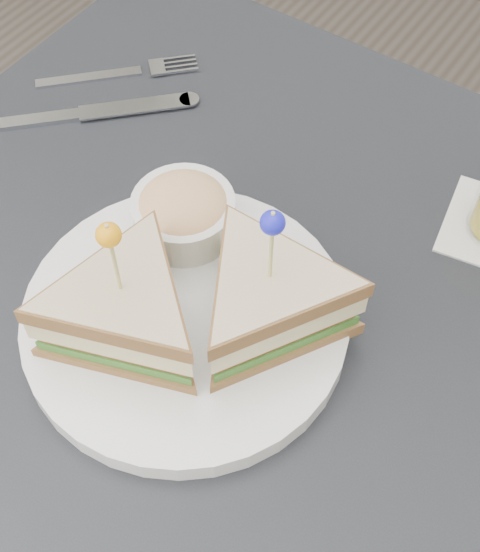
# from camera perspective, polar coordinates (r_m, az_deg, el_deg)

# --- Properties ---
(ground_plane) EXTENTS (3.50, 3.50, 0.00)m
(ground_plane) POSITION_cam_1_polar(r_m,az_deg,el_deg) (1.39, -0.61, -19.44)
(ground_plane) COLOR #3F3833
(table) EXTENTS (0.80, 0.80, 0.75)m
(table) POSITION_cam_1_polar(r_m,az_deg,el_deg) (0.77, -1.04, -5.60)
(table) COLOR black
(table) RESTS_ON ground
(plate_meal) EXTENTS (0.35, 0.34, 0.17)m
(plate_meal) POSITION_cam_1_polar(r_m,az_deg,el_deg) (0.65, -3.52, -1.69)
(plate_meal) COLOR white
(plate_meal) RESTS_ON table
(cutlery_fork) EXTENTS (0.14, 0.15, 0.01)m
(cutlery_fork) POSITION_cam_1_polar(r_m,az_deg,el_deg) (0.93, -8.51, 14.73)
(cutlery_fork) COLOR silver
(cutlery_fork) RESTS_ON table
(cutlery_knife) EXTENTS (0.17, 0.17, 0.01)m
(cutlery_knife) POSITION_cam_1_polar(r_m,az_deg,el_deg) (0.88, -11.18, 11.78)
(cutlery_knife) COLOR silver
(cutlery_knife) RESTS_ON table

